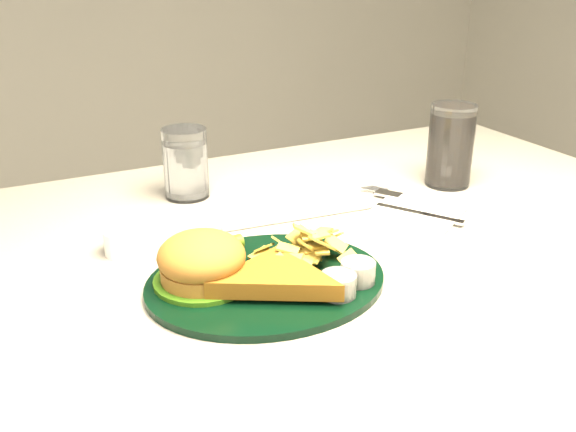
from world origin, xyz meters
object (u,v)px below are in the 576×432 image
dinner_plate (266,260)px  water_glass (186,163)px  cola_glass (450,145)px  fork_napkin (415,211)px

dinner_plate → water_glass: 0.30m
cola_glass → fork_napkin: bearing=-146.7°
dinner_plate → fork_napkin: 0.28m
fork_napkin → cola_glass: bearing=1.0°
dinner_plate → cola_glass: bearing=27.0°
water_glass → fork_napkin: (0.26, -0.21, -0.05)m
water_glass → fork_napkin: water_glass is taller
cola_glass → fork_napkin: 0.16m
dinner_plate → fork_napkin: dinner_plate is taller
water_glass → cola_glass: bearing=-19.1°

